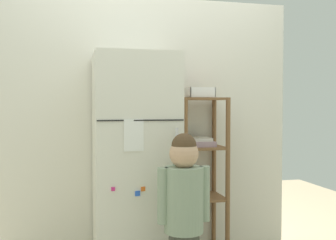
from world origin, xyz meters
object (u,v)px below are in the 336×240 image
object	(u,v)px
refrigerator	(135,163)
pantry_shelf_unit	(200,161)
child_standing	(184,199)
fruit_bin	(200,93)

from	to	relation	value
refrigerator	pantry_shelf_unit	world-z (taller)	refrigerator
child_standing	refrigerator	bearing A→B (deg)	114.76
child_standing	fruit_bin	bearing A→B (deg)	63.76
fruit_bin	child_standing	bearing A→B (deg)	-116.24
pantry_shelf_unit	fruit_bin	distance (m)	0.54
child_standing	pantry_shelf_unit	distance (m)	0.69
fruit_bin	refrigerator	bearing A→B (deg)	-168.47
pantry_shelf_unit	refrigerator	bearing A→B (deg)	-168.68
pantry_shelf_unit	fruit_bin	xyz separation A→B (m)	(-0.00, 0.00, 0.54)
refrigerator	child_standing	distance (m)	0.57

